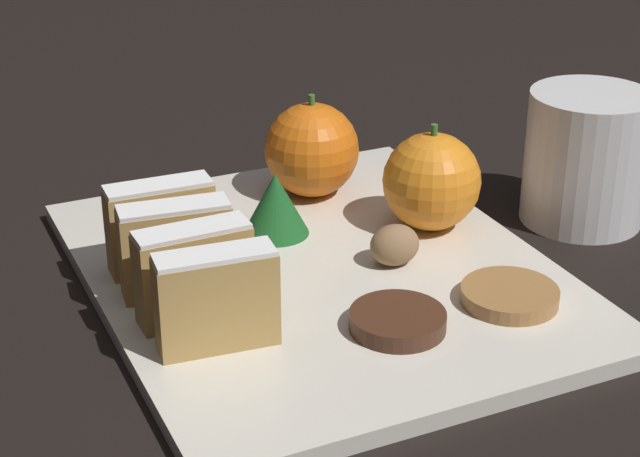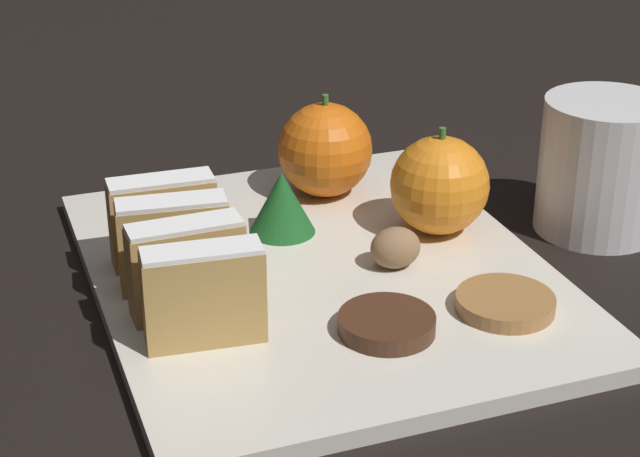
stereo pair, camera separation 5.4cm
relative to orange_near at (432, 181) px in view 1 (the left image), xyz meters
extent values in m
plane|color=black|center=(-0.10, -0.03, -0.05)|extent=(6.00, 6.00, 0.00)
cube|color=silver|center=(-0.10, -0.03, -0.04)|extent=(0.31, 0.37, 0.01)
cube|color=tan|center=(-0.20, -0.09, -0.01)|extent=(0.08, 0.03, 0.06)
cube|color=white|center=(-0.20, -0.09, 0.03)|extent=(0.07, 0.03, 0.00)
cube|color=tan|center=(-0.20, -0.06, -0.01)|extent=(0.07, 0.03, 0.06)
cube|color=white|center=(-0.20, -0.06, 0.03)|extent=(0.07, 0.02, 0.00)
cube|color=tan|center=(-0.20, -0.02, -0.01)|extent=(0.08, 0.03, 0.06)
cube|color=white|center=(-0.20, -0.02, 0.03)|extent=(0.07, 0.03, 0.00)
cube|color=tan|center=(-0.20, 0.02, -0.01)|extent=(0.07, 0.03, 0.06)
cube|color=white|center=(-0.20, 0.02, 0.03)|extent=(0.07, 0.03, 0.00)
sphere|color=orange|center=(0.00, 0.00, 0.00)|extent=(0.07, 0.07, 0.07)
cylinder|color=#38702D|center=(0.00, 0.00, 0.04)|extent=(0.01, 0.00, 0.01)
sphere|color=orange|center=(-0.06, 0.09, 0.00)|extent=(0.08, 0.08, 0.08)
cylinder|color=#38702D|center=(-0.06, 0.09, 0.04)|extent=(0.01, 0.01, 0.01)
ellipsoid|color=#8E6B47|center=(-0.05, -0.04, -0.02)|extent=(0.04, 0.03, 0.03)
cylinder|color=#472819|center=(-0.09, -0.12, -0.03)|extent=(0.06, 0.06, 0.01)
cylinder|color=#A3703D|center=(-0.01, -0.12, -0.03)|extent=(0.06, 0.06, 0.01)
cone|color=#195623|center=(-0.11, 0.04, -0.01)|extent=(0.05, 0.05, 0.05)
cylinder|color=white|center=(0.13, -0.02, 0.00)|extent=(0.09, 0.09, 0.10)
camera|label=1|loc=(-0.38, -0.63, 0.31)|focal=60.00mm
camera|label=2|loc=(-0.33, -0.65, 0.31)|focal=60.00mm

